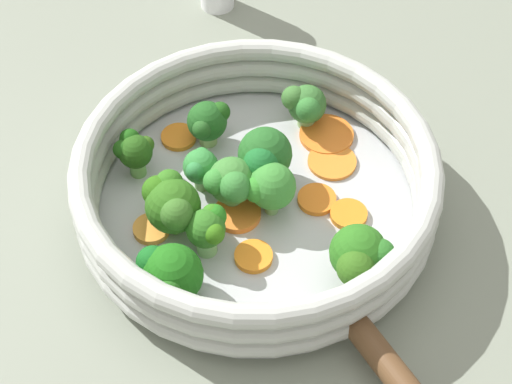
# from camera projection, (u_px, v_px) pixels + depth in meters

# --- Properties ---
(ground_plane) EXTENTS (4.00, 4.00, 0.00)m
(ground_plane) POSITION_uv_depth(u_px,v_px,m) (256.00, 212.00, 0.70)
(ground_plane) COLOR gray
(skillet) EXTENTS (0.27, 0.27, 0.01)m
(skillet) POSITION_uv_depth(u_px,v_px,m) (256.00, 208.00, 0.70)
(skillet) COLOR #B2B5B7
(skillet) RESTS_ON ground_plane
(skillet_rim_wall) EXTENTS (0.29, 0.29, 0.06)m
(skillet_rim_wall) POSITION_uv_depth(u_px,v_px,m) (256.00, 181.00, 0.67)
(skillet_rim_wall) COLOR #B8BCB5
(skillet_rim_wall) RESTS_ON skillet
(skillet_rivet_left) EXTENTS (0.01, 0.01, 0.01)m
(skillet_rivet_left) POSITION_uv_depth(u_px,v_px,m) (310.00, 334.00, 0.61)
(skillet_rivet_left) COLOR #B2B0BC
(skillet_rivet_left) RESTS_ON skillet
(skillet_rivet_right) EXTENTS (0.01, 0.01, 0.01)m
(skillet_rivet_right) POSITION_uv_depth(u_px,v_px,m) (379.00, 297.00, 0.63)
(skillet_rivet_right) COLOR #B3B5BC
(skillet_rivet_right) RESTS_ON skillet
(carrot_slice_0) EXTENTS (0.05, 0.05, 0.01)m
(carrot_slice_0) POSITION_uv_depth(u_px,v_px,m) (237.00, 213.00, 0.68)
(carrot_slice_0) COLOR orange
(carrot_slice_0) RESTS_ON skillet
(carrot_slice_1) EXTENTS (0.06, 0.06, 0.00)m
(carrot_slice_1) POSITION_uv_depth(u_px,v_px,m) (326.00, 135.00, 0.74)
(carrot_slice_1) COLOR orange
(carrot_slice_1) RESTS_ON skillet
(carrot_slice_2) EXTENTS (0.04, 0.04, 0.01)m
(carrot_slice_2) POSITION_uv_depth(u_px,v_px,m) (349.00, 214.00, 0.68)
(carrot_slice_2) COLOR orange
(carrot_slice_2) RESTS_ON skillet
(carrot_slice_3) EXTENTS (0.03, 0.03, 0.01)m
(carrot_slice_3) POSITION_uv_depth(u_px,v_px,m) (151.00, 229.00, 0.67)
(carrot_slice_3) COLOR #F19738
(carrot_slice_3) RESTS_ON skillet
(carrot_slice_4) EXTENTS (0.03, 0.03, 0.00)m
(carrot_slice_4) POSITION_uv_depth(u_px,v_px,m) (179.00, 137.00, 0.74)
(carrot_slice_4) COLOR orange
(carrot_slice_4) RESTS_ON skillet
(carrot_slice_5) EXTENTS (0.04, 0.04, 0.01)m
(carrot_slice_5) POSITION_uv_depth(u_px,v_px,m) (253.00, 256.00, 0.66)
(carrot_slice_5) COLOR orange
(carrot_slice_5) RESTS_ON skillet
(carrot_slice_6) EXTENTS (0.05, 0.05, 0.00)m
(carrot_slice_6) POSITION_uv_depth(u_px,v_px,m) (332.00, 161.00, 0.72)
(carrot_slice_6) COLOR orange
(carrot_slice_6) RESTS_ON skillet
(carrot_slice_7) EXTENTS (0.03, 0.03, 0.00)m
(carrot_slice_7) POSITION_uv_depth(u_px,v_px,m) (317.00, 199.00, 0.69)
(carrot_slice_7) COLOR orange
(carrot_slice_7) RESTS_ON skillet
(broccoli_floret_0) EXTENTS (0.04, 0.03, 0.04)m
(broccoli_floret_0) POSITION_uv_depth(u_px,v_px,m) (208.00, 228.00, 0.64)
(broccoli_floret_0) COLOR #7EB468
(broccoli_floret_0) RESTS_ON skillet
(broccoli_floret_1) EXTENTS (0.04, 0.04, 0.04)m
(broccoli_floret_1) POSITION_uv_depth(u_px,v_px,m) (304.00, 104.00, 0.73)
(broccoli_floret_1) COLOR #8EB16B
(broccoli_floret_1) RESTS_ON skillet
(broccoli_floret_2) EXTENTS (0.04, 0.04, 0.05)m
(broccoli_floret_2) POSITION_uv_depth(u_px,v_px,m) (231.00, 183.00, 0.67)
(broccoli_floret_2) COLOR #7AAF63
(broccoli_floret_2) RESTS_ON skillet
(broccoli_floret_3) EXTENTS (0.04, 0.03, 0.04)m
(broccoli_floret_3) POSITION_uv_depth(u_px,v_px,m) (208.00, 122.00, 0.72)
(broccoli_floret_3) COLOR #8AA862
(broccoli_floret_3) RESTS_ON skillet
(broccoli_floret_4) EXTENTS (0.05, 0.05, 0.05)m
(broccoli_floret_4) POSITION_uv_depth(u_px,v_px,m) (361.00, 256.00, 0.62)
(broccoli_floret_4) COLOR #88B36C
(broccoli_floret_4) RESTS_ON skillet
(broccoli_floret_5) EXTENTS (0.05, 0.05, 0.05)m
(broccoli_floret_5) POSITION_uv_depth(u_px,v_px,m) (170.00, 274.00, 0.62)
(broccoli_floret_5) COLOR olive
(broccoli_floret_5) RESTS_ON skillet
(broccoli_floret_6) EXTENTS (0.03, 0.03, 0.04)m
(broccoli_floret_6) POSITION_uv_depth(u_px,v_px,m) (134.00, 150.00, 0.69)
(broccoli_floret_6) COLOR #7AB45D
(broccoli_floret_6) RESTS_ON skillet
(broccoli_floret_7) EXTENTS (0.04, 0.04, 0.05)m
(broccoli_floret_7) POSITION_uv_depth(u_px,v_px,m) (270.00, 186.00, 0.67)
(broccoli_floret_7) COLOR #74A15E
(broccoli_floret_7) RESTS_ON skillet
(broccoli_floret_8) EXTENTS (0.05, 0.05, 0.05)m
(broccoli_floret_8) POSITION_uv_depth(u_px,v_px,m) (264.00, 157.00, 0.68)
(broccoli_floret_8) COLOR #6CA65D
(broccoli_floret_8) RESTS_ON skillet
(broccoli_floret_9) EXTENTS (0.03, 0.03, 0.04)m
(broccoli_floret_9) POSITION_uv_depth(u_px,v_px,m) (200.00, 167.00, 0.69)
(broccoli_floret_9) COLOR #619049
(broccoli_floret_9) RESTS_ON skillet
(broccoli_floret_10) EXTENTS (0.04, 0.05, 0.05)m
(broccoli_floret_10) POSITION_uv_depth(u_px,v_px,m) (171.00, 203.00, 0.65)
(broccoli_floret_10) COLOR #7AAB5D
(broccoli_floret_10) RESTS_ON skillet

